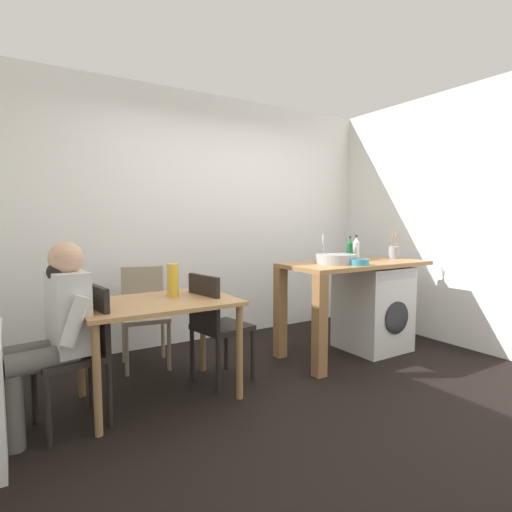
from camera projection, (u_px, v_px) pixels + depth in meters
ground_plane at (304, 391)px, 3.13m from camera, size 5.46×5.46×0.00m
wall_back at (208, 219)px, 4.49m from camera, size 4.60×0.10×2.70m
wall_counter_side at (470, 219)px, 4.14m from camera, size 0.10×3.80×2.70m
dining_table at (159, 313)px, 2.97m from camera, size 1.10×0.76×0.74m
chair_person_seat at (82, 347)px, 2.62m from camera, size 0.46×0.46×0.90m
chair_opposite at (215, 322)px, 3.26m from camera, size 0.47×0.47×0.90m
chair_spare_by_wall at (144, 310)px, 3.70m from camera, size 0.46×0.46×0.90m
seated_person at (54, 326)px, 2.50m from camera, size 0.53×0.53×1.20m
kitchen_counter at (339, 280)px, 3.87m from camera, size 1.50×0.68×0.92m
washing_machine at (373, 308)px, 4.15m from camera, size 0.60×0.61×0.86m
sink_basin at (336, 259)px, 3.83m from camera, size 0.38×0.38×0.09m
tap at (323, 248)px, 3.97m from camera, size 0.02×0.02×0.28m
bottle_tall_green at (350, 250)px, 4.07m from camera, size 0.07×0.07×0.25m
bottle_squat_brown at (356, 249)px, 4.12m from camera, size 0.07×0.07×0.26m
mixing_bowl at (358, 262)px, 3.71m from camera, size 0.20×0.20×0.05m
utensil_crock at (394, 252)px, 4.33m from camera, size 0.11×0.11×0.30m
vase at (173, 280)px, 3.11m from camera, size 0.09×0.09×0.26m
scissors at (359, 263)px, 3.86m from camera, size 0.15×0.06×0.01m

